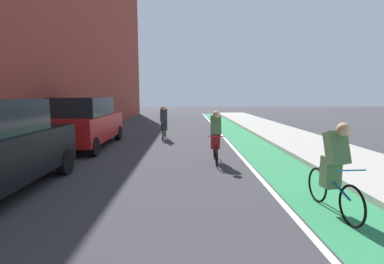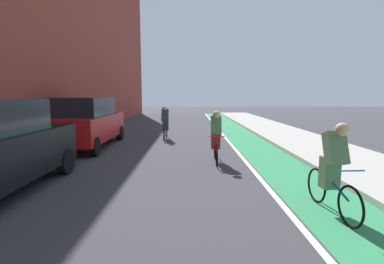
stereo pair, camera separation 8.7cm
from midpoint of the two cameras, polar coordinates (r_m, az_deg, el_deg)
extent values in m
plane|color=#38383D|center=(10.93, -4.61, -3.41)|extent=(84.18, 84.18, 0.00)
cube|color=#2D8451|center=(13.15, 11.40, -1.69)|extent=(1.60, 38.26, 0.00)
cube|color=white|center=(12.99, 7.51, -1.71)|extent=(0.12, 38.26, 0.00)
cube|color=#A8A59E|center=(13.78, 20.72, -1.32)|extent=(2.96, 38.26, 0.14)
cylinder|color=black|center=(8.84, -33.91, -5.07)|extent=(0.22, 0.66, 0.66)
cylinder|color=black|center=(8.07, -24.15, -5.54)|extent=(0.22, 0.66, 0.66)
cube|color=red|center=(11.93, -20.19, 0.98)|extent=(1.85, 4.71, 0.95)
cube|color=black|center=(11.66, -20.74, 4.76)|extent=(1.61, 2.83, 0.75)
cylinder|color=black|center=(13.94, -20.88, -0.15)|extent=(0.23, 0.66, 0.66)
cylinder|color=black|center=(13.47, -14.33, -0.14)|extent=(0.23, 0.66, 0.66)
cylinder|color=black|center=(10.67, -27.38, -2.69)|extent=(0.23, 0.66, 0.66)
cylinder|color=black|center=(10.05, -18.99, -2.83)|extent=(0.23, 0.66, 0.66)
torus|color=black|center=(5.15, 30.01, -13.04)|extent=(0.08, 0.67, 0.67)
torus|color=black|center=(6.00, 24.44, -9.85)|extent=(0.08, 0.67, 0.67)
cylinder|color=#1966A5|center=(5.50, 27.13, -9.16)|extent=(0.09, 0.96, 0.33)
cylinder|color=#1966A5|center=(5.64, 26.23, -7.89)|extent=(0.04, 0.12, 0.55)
cylinder|color=#1966A5|center=(5.06, 29.92, -6.89)|extent=(0.48, 0.05, 0.02)
cube|color=#4C7247|center=(5.55, 26.67, -7.39)|extent=(0.29, 0.25, 0.56)
cube|color=#4C7247|center=(5.35, 27.64, -2.94)|extent=(0.34, 0.41, 0.60)
sphere|color=tan|center=(5.17, 28.75, 0.47)|extent=(0.22, 0.22, 0.22)
torus|color=black|center=(8.17, 5.37, -4.82)|extent=(0.06, 0.64, 0.64)
torus|color=black|center=(9.20, 4.95, -3.44)|extent=(0.06, 0.64, 0.64)
cylinder|color=red|center=(8.65, 5.16, -2.66)|extent=(0.07, 0.96, 0.33)
cylinder|color=red|center=(8.81, 5.09, -1.94)|extent=(0.04, 0.12, 0.55)
cylinder|color=red|center=(8.15, 5.38, -0.93)|extent=(0.48, 0.04, 0.02)
cube|color=maroon|center=(8.72, 5.13, -1.57)|extent=(0.29, 0.25, 0.56)
cube|color=#4C7247|center=(8.54, 5.22, 1.34)|extent=(0.33, 0.41, 0.60)
sphere|color=tan|center=(8.35, 5.31, 3.55)|extent=(0.22, 0.22, 0.22)
cube|color=beige|center=(8.66, 5.17, 1.56)|extent=(0.27, 0.28, 0.39)
torus|color=black|center=(12.82, -5.53, -0.44)|extent=(0.05, 0.61, 0.61)
torus|color=black|center=(13.85, -5.05, 0.15)|extent=(0.05, 0.61, 0.61)
cylinder|color=#338C3F|center=(13.31, -5.29, 0.81)|extent=(0.06, 0.96, 0.33)
cylinder|color=#338C3F|center=(13.48, -5.21, 1.24)|extent=(0.04, 0.12, 0.55)
cylinder|color=#338C3F|center=(12.83, -5.52, 2.04)|extent=(0.48, 0.03, 0.02)
cube|color=#333842|center=(13.39, -5.25, 1.50)|extent=(0.29, 0.25, 0.56)
cube|color=#333842|center=(13.23, -5.33, 3.42)|extent=(0.33, 0.41, 0.60)
sphere|color=tan|center=(13.05, -5.42, 4.86)|extent=(0.22, 0.22, 0.22)
cube|color=beige|center=(13.35, -5.28, 3.54)|extent=(0.27, 0.28, 0.39)
camera|label=1|loc=(0.04, -89.68, 0.04)|focal=26.14mm
camera|label=2|loc=(0.04, 90.32, -0.04)|focal=26.14mm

